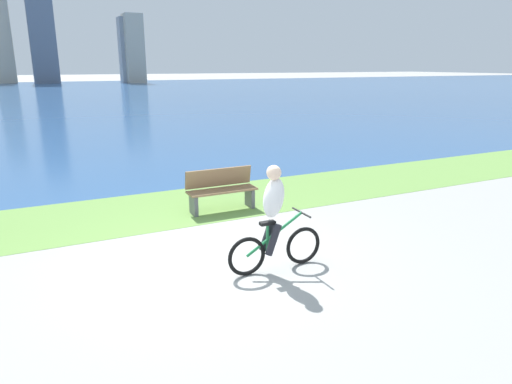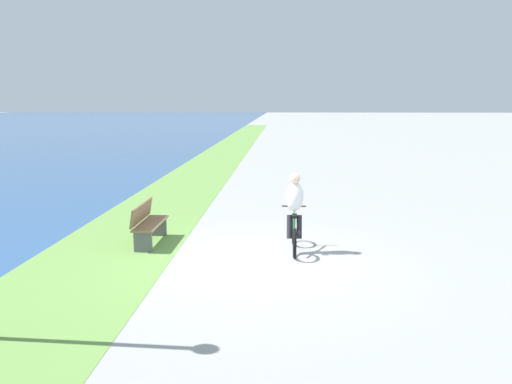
% 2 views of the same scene
% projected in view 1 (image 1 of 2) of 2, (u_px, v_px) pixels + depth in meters
% --- Properties ---
extents(ground_plane, '(300.00, 300.00, 0.00)m').
position_uv_depth(ground_plane, '(217.00, 261.00, 7.43)').
color(ground_plane, '#9E9E99').
extents(grass_strip_bayside, '(120.00, 2.80, 0.01)m').
position_uv_depth(grass_strip_bayside, '(165.00, 208.00, 10.13)').
color(grass_strip_bayside, '#6B9947').
rests_on(grass_strip_bayside, ground).
extents(bay_water_surface, '(300.00, 82.86, 0.00)m').
position_uv_depth(bay_water_surface, '(52.00, 95.00, 47.18)').
color(bay_water_surface, '#2D568C').
rests_on(bay_water_surface, ground).
extents(cyclist_lead, '(1.59, 0.52, 1.65)m').
position_uv_depth(cyclist_lead, '(274.00, 219.00, 6.89)').
color(cyclist_lead, black).
rests_on(cyclist_lead, ground).
extents(bench_near_path, '(1.50, 0.47, 0.90)m').
position_uv_depth(bench_near_path, '(221.00, 190.00, 9.91)').
color(bench_near_path, olive).
rests_on(bench_near_path, ground).
extents(city_skyline_far_shore, '(39.06, 11.69, 18.98)m').
position_uv_depth(city_skyline_far_shore, '(10.00, 33.00, 71.26)').
color(city_skyline_far_shore, '#ADA899').
rests_on(city_skyline_far_shore, ground).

